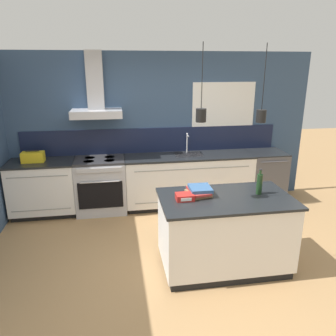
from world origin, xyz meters
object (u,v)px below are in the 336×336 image
object	(u,v)px
book_stack	(199,191)
yellow_toolbox	(33,157)
bottle_on_island	(259,184)
dishwasher	(264,176)
red_supply_box	(185,197)
oven_range	(101,185)

from	to	relation	value
book_stack	yellow_toolbox	world-z (taller)	yellow_toolbox
bottle_on_island	yellow_toolbox	world-z (taller)	bottle_on_island
dishwasher	bottle_on_island	distance (m)	2.17
dishwasher	yellow_toolbox	bearing A→B (deg)	180.00
bottle_on_island	red_supply_box	bearing A→B (deg)	-177.62
dishwasher	red_supply_box	bearing A→B (deg)	-135.06
bottle_on_island	oven_range	bearing A→B (deg)	136.39
yellow_toolbox	bottle_on_island	bearing A→B (deg)	-31.96
oven_range	book_stack	world-z (taller)	book_stack
oven_range	bottle_on_island	size ratio (longest dim) A/B	2.93
oven_range	yellow_toolbox	xyz separation A→B (m)	(-1.03, 0.00, 0.54)
red_supply_box	yellow_toolbox	distance (m)	2.79
red_supply_box	yellow_toolbox	bearing A→B (deg)	137.42
book_stack	red_supply_box	size ratio (longest dim) A/B	1.76
bottle_on_island	red_supply_box	world-z (taller)	bottle_on_island
bottle_on_island	yellow_toolbox	xyz separation A→B (m)	(-2.96, 1.85, -0.05)
dishwasher	bottle_on_island	xyz separation A→B (m)	(-0.98, -1.85, 0.58)
oven_range	dishwasher	world-z (taller)	same
bottle_on_island	book_stack	size ratio (longest dim) A/B	0.87
oven_range	dishwasher	distance (m)	2.91
book_stack	bottle_on_island	bearing A→B (deg)	-6.51
bottle_on_island	book_stack	world-z (taller)	bottle_on_island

